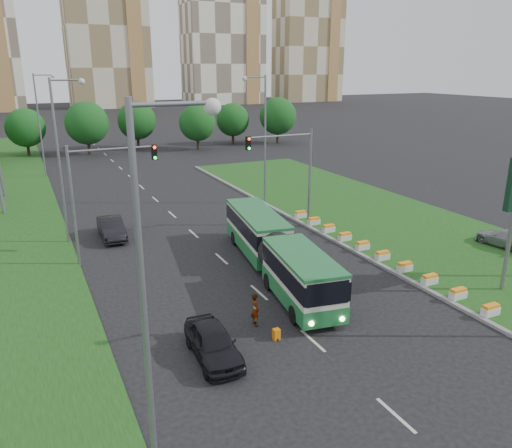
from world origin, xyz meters
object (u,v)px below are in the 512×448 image
car_left_far (112,228)px  pedestrian (255,310)px  car_median (507,238)px  shopping_trolley (276,334)px  articulated_bus (273,250)px  traffic_mast_left (97,185)px  car_left_near (213,343)px  traffic_mast_median (293,164)px

car_left_far → pedestrian: 17.65m
car_median → car_left_far: bearing=-36.7°
shopping_trolley → articulated_bus: bearing=62.1°
articulated_bus → traffic_mast_left: bearing=152.8°
car_left_near → pedestrian: bearing=35.0°
car_left_far → shopping_trolley: 19.42m
articulated_bus → car_left_far: bearing=133.6°
traffic_mast_left → car_median: 29.04m
car_left_near → pedestrian: 3.58m
traffic_mast_median → car_left_far: (-13.80, 3.75, -4.55)m
traffic_mast_left → shopping_trolley: bearing=-67.6°
articulated_bus → pedestrian: (-3.88, -5.55, -0.75)m
car_left_near → traffic_mast_left: bearing=102.5°
car_left_near → car_median: car_left_near is taller
car_left_near → car_left_far: bearing=96.0°
traffic_mast_left → car_left_near: (2.51, -14.32, -4.58)m
traffic_mast_left → pedestrian: (5.53, -12.39, -4.49)m
car_left_near → shopping_trolley: car_left_near is taller
traffic_mast_left → articulated_bus: 12.22m
articulated_bus → car_median: 17.77m
car_left_far → shopping_trolley: car_left_far is taller
car_left_far → articulated_bus: bearing=-54.0°
traffic_mast_median → pedestrian: bearing=-125.7°
car_left_far → car_median: (25.53, -14.75, 0.01)m
car_median → shopping_trolley: (-21.04, -4.14, -0.52)m
traffic_mast_left → pedestrian: bearing=-66.0°
traffic_mast_left → car_left_near: 15.24m
pedestrian → traffic_mast_left: bearing=25.9°
car_left_near → pedestrian: (3.02, 1.92, 0.09)m
pedestrian → shopping_trolley: 1.87m
traffic_mast_left → car_median: size_ratio=1.78×
car_left_far → car_median: size_ratio=1.08×
articulated_bus → car_left_near: (-6.90, -7.48, -0.84)m
traffic_mast_left → pedestrian: 14.30m
articulated_bus → car_left_far: 14.14m
traffic_mast_left → shopping_trolley: size_ratio=14.20×
car_left_near → shopping_trolley: (3.33, 0.17, -0.49)m
car_left_far → pedestrian: bearing=-75.1°
car_left_far → shopping_trolley: bearing=-75.5°
traffic_mast_median → articulated_bus: traffic_mast_median is taller
traffic_mast_median → car_left_far: bearing=164.8°
traffic_mast_median → car_left_near: size_ratio=1.77×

